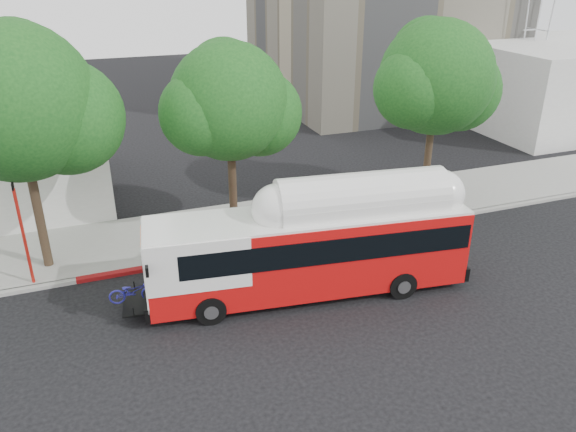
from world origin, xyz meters
TOP-DOWN VIEW (x-y plane):
  - ground at (0.00, 0.00)m, footprint 120.00×120.00m
  - sidewalk at (0.00, 6.50)m, footprint 60.00×5.00m
  - curb_strip at (0.00, 3.90)m, footprint 60.00×0.30m
  - red_curb_segment at (-3.00, 3.90)m, footprint 10.00×0.32m
  - street_tree_left at (-8.53, 5.56)m, footprint 6.67×5.80m
  - street_tree_mid at (-0.59, 6.06)m, footprint 5.75×5.00m
  - street_tree_right at (9.44, 5.86)m, footprint 6.21×5.40m
  - transit_bus at (0.33, 0.09)m, footprint 12.74×3.96m
  - signal_pole at (-9.53, 4.23)m, footprint 0.12×0.41m

SIDE VIEW (x-z plane):
  - ground at x=0.00m, z-range 0.00..0.00m
  - sidewalk at x=0.00m, z-range 0.00..0.15m
  - curb_strip at x=0.00m, z-range 0.00..0.15m
  - red_curb_segment at x=-3.00m, z-range 0.00..0.16m
  - transit_bus at x=0.33m, z-range -0.12..3.59m
  - signal_pole at x=-9.53m, z-range 0.06..4.34m
  - street_tree_mid at x=-0.59m, z-range 1.60..10.22m
  - street_tree_right at x=9.44m, z-range 1.67..10.85m
  - street_tree_left at x=-8.53m, z-range 1.73..11.47m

